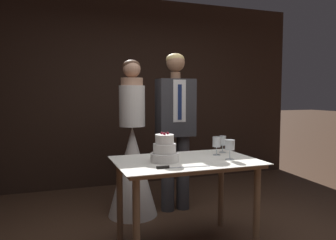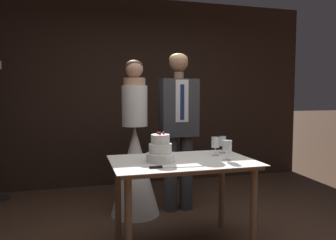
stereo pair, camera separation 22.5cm
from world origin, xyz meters
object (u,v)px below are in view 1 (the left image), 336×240
object	(u,v)px
cake_knife	(173,167)
bride	(132,160)
tiered_cake	(164,151)
wine_glass_middle	(230,146)
groom	(175,123)
cake_table	(186,171)
wine_glass_near	(223,141)
wine_glass_far	(217,142)

from	to	relation	value
cake_knife	bride	world-z (taller)	bride
tiered_cake	wine_glass_middle	world-z (taller)	tiered_cake
tiered_cake	groom	distance (m)	1.03
cake_table	bride	size ratio (longest dim) A/B	0.71
cake_knife	wine_glass_near	bearing A→B (deg)	39.79
cake_table	cake_knife	bearing A→B (deg)	-130.00
cake_table	wine_glass_far	world-z (taller)	wine_glass_far
tiered_cake	wine_glass_near	distance (m)	0.70
cake_knife	wine_glass_far	bearing A→B (deg)	38.28
cake_table	wine_glass_far	size ratio (longest dim) A/B	7.01
wine_glass_near	wine_glass_far	bearing A→B (deg)	-139.60
wine_glass_middle	wine_glass_far	world-z (taller)	same
wine_glass_middle	bride	bearing A→B (deg)	120.83
cake_knife	cake_table	bearing A→B (deg)	55.88
cake_table	groom	xyz separation A→B (m)	(0.25, 0.90, 0.34)
bride	groom	xyz separation A→B (m)	(0.50, -0.00, 0.39)
bride	wine_glass_middle	bearing A→B (deg)	-59.17
tiered_cake	cake_knife	xyz separation A→B (m)	(-0.02, -0.24, -0.09)
groom	tiered_cake	bearing A→B (deg)	-116.18
wine_glass_middle	cake_knife	bearing A→B (deg)	-167.06
wine_glass_middle	wine_glass_far	xyz separation A→B (m)	(-0.00, 0.23, -0.00)
groom	cake_table	bearing A→B (deg)	-105.59
wine_glass_far	cake_table	bearing A→B (deg)	-163.22
cake_knife	bride	bearing A→B (deg)	97.88
tiered_cake	wine_glass_far	world-z (taller)	tiered_cake
wine_glass_near	wine_glass_middle	bearing A→B (deg)	-109.09
wine_glass_middle	groom	size ratio (longest dim) A/B	0.10
cake_knife	wine_glass_middle	world-z (taller)	wine_glass_middle
cake_table	wine_glass_middle	world-z (taller)	wine_glass_middle
tiered_cake	wine_glass_middle	size ratio (longest dim) A/B	1.45
wine_glass_middle	groom	distance (m)	1.04
cake_knife	groom	bearing A→B (deg)	74.01
cake_knife	groom	xyz separation A→B (m)	(0.46, 1.16, 0.23)
cake_knife	wine_glass_near	size ratio (longest dim) A/B	2.64
tiered_cake	bride	xyz separation A→B (m)	(-0.06, 0.91, -0.25)
wine_glass_middle	tiered_cake	bearing A→B (deg)	168.67
wine_glass_near	groom	xyz separation A→B (m)	(-0.22, 0.69, 0.13)
cake_table	bride	world-z (taller)	bride
cake_knife	groom	world-z (taller)	groom
tiered_cake	wine_glass_far	size ratio (longest dim) A/B	1.45
wine_glass_far	groom	distance (m)	0.81
wine_glass_near	wine_glass_far	world-z (taller)	wine_glass_far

